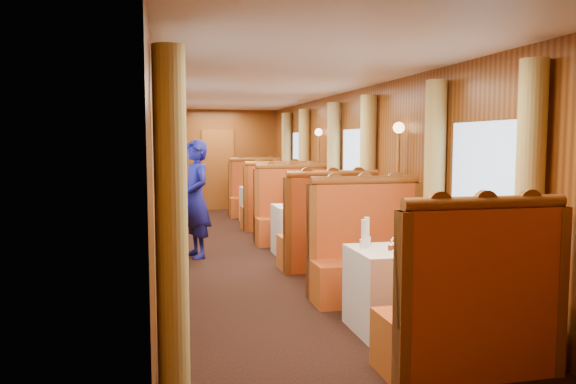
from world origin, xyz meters
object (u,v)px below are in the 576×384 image
object	(u,v)px
table_far	(266,205)
passenger	(297,201)
fruit_plate	(449,247)
banquette_mid_aft	(293,218)
banquette_near_fwd	(470,318)
teapot_right	(412,245)
banquette_mid_fwd	(329,238)
table_mid	(309,230)
table_near	(410,289)
banquette_near_aft	(369,261)
steward	(196,199)
tea_tray	(407,249)
rose_vase_mid	(308,194)
banquette_far_fwd	(276,208)
banquette_far_aft	(258,198)
teapot_back	(400,241)
teapot_left	(399,244)
rose_vase_far	(265,179)

from	to	relation	value
table_far	passenger	xyz separation A→B (m)	(-0.00, -2.76, 0.37)
fruit_plate	banquette_mid_aft	bearing A→B (deg)	94.05
fruit_plate	passenger	world-z (taller)	passenger
banquette_near_fwd	teapot_right	xyz separation A→B (m)	(-0.05, 0.87, 0.39)
fruit_plate	teapot_right	bearing A→B (deg)	-174.23
banquette_near_fwd	banquette_mid_fwd	bearing A→B (deg)	90.00
banquette_mid_fwd	table_mid	bearing A→B (deg)	90.00
table_near	passenger	world-z (taller)	passenger
banquette_near_aft	steward	world-z (taller)	steward
tea_tray	rose_vase_mid	xyz separation A→B (m)	(0.05, 3.56, 0.17)
banquette_mid_aft	banquette_far_fwd	world-z (taller)	same
banquette_far_fwd	table_near	bearing A→B (deg)	-90.00
banquette_near_aft	passenger	world-z (taller)	banquette_near_aft
fruit_plate	steward	size ratio (longest dim) A/B	0.12
teapot_right	rose_vase_mid	xyz separation A→B (m)	(0.04, 3.63, 0.12)
banquette_mid_fwd	table_far	bearing A→B (deg)	90.00
banquette_far_fwd	banquette_far_aft	xyz separation A→B (m)	(0.00, 2.03, 0.00)
banquette_mid_aft	table_far	xyz separation A→B (m)	(0.00, 2.49, -0.05)
banquette_far_fwd	rose_vase_mid	xyz separation A→B (m)	(-0.02, -2.50, 0.50)
banquette_near_fwd	banquette_mid_aft	size ratio (longest dim) A/B	1.00
banquette_far_aft	banquette_near_fwd	bearing A→B (deg)	-90.00
banquette_far_aft	tea_tray	distance (m)	8.09
table_far	passenger	bearing A→B (deg)	-90.00
tea_tray	fruit_plate	size ratio (longest dim) A/B	1.68
table_near	teapot_right	world-z (taller)	teapot_right
banquette_near_aft	banquette_mid_fwd	bearing A→B (deg)	90.00
table_mid	passenger	size ratio (longest dim) A/B	1.38
banquette_near_fwd	table_far	distance (m)	8.01
banquette_mid_fwd	banquette_far_aft	world-z (taller)	same
table_far	rose_vase_mid	size ratio (longest dim) A/B	2.92
table_near	table_mid	bearing A→B (deg)	90.00
table_far	teapot_right	bearing A→B (deg)	-90.43
table_near	tea_tray	xyz separation A→B (m)	(-0.06, -0.07, 0.38)
table_mid	rose_vase_mid	size ratio (longest dim) A/B	2.92
table_far	tea_tray	size ratio (longest dim) A/B	3.09
banquette_near_fwd	teapot_back	xyz separation A→B (m)	(-0.08, 1.06, 0.39)
table_near	steward	bearing A→B (deg)	114.57
teapot_right	passenger	bearing A→B (deg)	87.08
table_mid	banquette_mid_fwd	xyz separation A→B (m)	(0.00, -1.01, 0.05)
table_near	teapot_back	size ratio (longest dim) A/B	7.10
banquette_mid_fwd	teapot_left	size ratio (longest dim) A/B	8.71
banquette_far_fwd	teapot_left	size ratio (longest dim) A/B	8.71
banquette_far_fwd	teapot_back	size ratio (longest dim) A/B	9.06
banquette_near_aft	rose_vase_far	bearing A→B (deg)	90.12
table_mid	passenger	bearing A→B (deg)	90.00
rose_vase_far	teapot_left	bearing A→B (deg)	-91.11
table_far	tea_tray	world-z (taller)	tea_tray
table_mid	table_far	size ratio (longest dim) A/B	1.00
banquette_mid_fwd	banquette_far_aft	distance (m)	5.53
banquette_far_fwd	teapot_right	bearing A→B (deg)	-90.50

